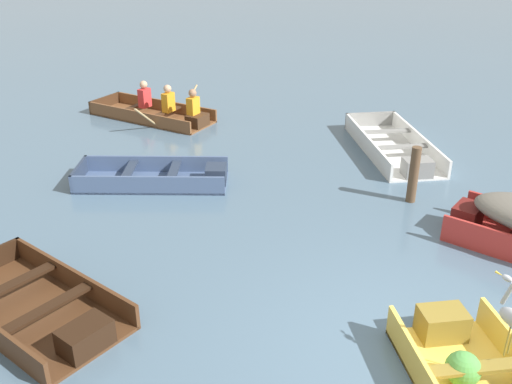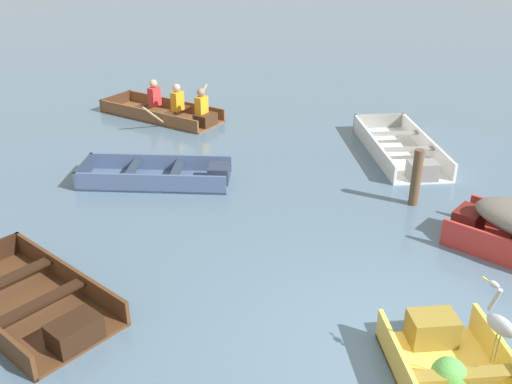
{
  "view_description": "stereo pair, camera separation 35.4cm",
  "coord_description": "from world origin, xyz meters",
  "px_view_note": "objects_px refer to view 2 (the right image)",
  "views": [
    {
      "loc": [
        -3.81,
        -3.25,
        4.29
      ],
      "look_at": [
        0.04,
        3.98,
        0.35
      ],
      "focal_mm": 40.0,
      "sensor_mm": 36.0,
      "label": 1
    },
    {
      "loc": [
        -3.49,
        -3.41,
        4.29
      ],
      "look_at": [
        0.04,
        3.98,
        0.35
      ],
      "focal_mm": 40.0,
      "sensor_mm": 36.0,
      "label": 2
    }
  ],
  "objects_px": {
    "skiff_dark_varnish_near_moored": "(31,304)",
    "skiff_slate_blue_far_moored": "(162,176)",
    "rowboat_wooden_brown_with_crew": "(168,110)",
    "mooring_post": "(416,178)",
    "skiff_white_mid_moored": "(401,150)",
    "heron_on_dinghy": "(500,323)"
  },
  "relations": [
    {
      "from": "mooring_post",
      "to": "skiff_dark_varnish_near_moored",
      "type": "bearing_deg",
      "value": -177.19
    },
    {
      "from": "skiff_white_mid_moored",
      "to": "rowboat_wooden_brown_with_crew",
      "type": "height_order",
      "value": "rowboat_wooden_brown_with_crew"
    },
    {
      "from": "skiff_dark_varnish_near_moored",
      "to": "rowboat_wooden_brown_with_crew",
      "type": "bearing_deg",
      "value": 59.62
    },
    {
      "from": "skiff_slate_blue_far_moored",
      "to": "rowboat_wooden_brown_with_crew",
      "type": "xyz_separation_m",
      "value": [
        1.2,
        3.44,
        0.08
      ]
    },
    {
      "from": "skiff_dark_varnish_near_moored",
      "to": "mooring_post",
      "type": "bearing_deg",
      "value": 2.81
    },
    {
      "from": "skiff_white_mid_moored",
      "to": "mooring_post",
      "type": "bearing_deg",
      "value": -123.19
    },
    {
      "from": "rowboat_wooden_brown_with_crew",
      "to": "mooring_post",
      "type": "xyz_separation_m",
      "value": [
        2.29,
        -6.09,
        0.29
      ]
    },
    {
      "from": "skiff_white_mid_moored",
      "to": "heron_on_dinghy",
      "type": "height_order",
      "value": "heron_on_dinghy"
    },
    {
      "from": "skiff_white_mid_moored",
      "to": "rowboat_wooden_brown_with_crew",
      "type": "distance_m",
      "value": 5.52
    },
    {
      "from": "skiff_slate_blue_far_moored",
      "to": "skiff_white_mid_moored",
      "type": "bearing_deg",
      "value": -10.52
    },
    {
      "from": "heron_on_dinghy",
      "to": "skiff_slate_blue_far_moored",
      "type": "bearing_deg",
      "value": 102.61
    },
    {
      "from": "skiff_dark_varnish_near_moored",
      "to": "skiff_slate_blue_far_moored",
      "type": "xyz_separation_m",
      "value": [
        2.55,
        2.95,
        0.0
      ]
    },
    {
      "from": "rowboat_wooden_brown_with_crew",
      "to": "mooring_post",
      "type": "bearing_deg",
      "value": -69.42
    },
    {
      "from": "skiff_dark_varnish_near_moored",
      "to": "skiff_slate_blue_far_moored",
      "type": "height_order",
      "value": "skiff_slate_blue_far_moored"
    },
    {
      "from": "skiff_dark_varnish_near_moored",
      "to": "heron_on_dinghy",
      "type": "bearing_deg",
      "value": -40.11
    },
    {
      "from": "skiff_dark_varnish_near_moored",
      "to": "rowboat_wooden_brown_with_crew",
      "type": "xyz_separation_m",
      "value": [
        3.75,
        6.39,
        0.08
      ]
    },
    {
      "from": "skiff_dark_varnish_near_moored",
      "to": "mooring_post",
      "type": "height_order",
      "value": "mooring_post"
    },
    {
      "from": "skiff_white_mid_moored",
      "to": "skiff_slate_blue_far_moored",
      "type": "bearing_deg",
      "value": 169.48
    },
    {
      "from": "heron_on_dinghy",
      "to": "mooring_post",
      "type": "distance_m",
      "value": 4.2
    },
    {
      "from": "skiff_dark_varnish_near_moored",
      "to": "heron_on_dinghy",
      "type": "xyz_separation_m",
      "value": [
        3.95,
        -3.33,
        0.75
      ]
    },
    {
      "from": "skiff_dark_varnish_near_moored",
      "to": "heron_on_dinghy",
      "type": "relative_size",
      "value": 3.29
    },
    {
      "from": "skiff_dark_varnish_near_moored",
      "to": "rowboat_wooden_brown_with_crew",
      "type": "distance_m",
      "value": 7.41
    }
  ]
}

